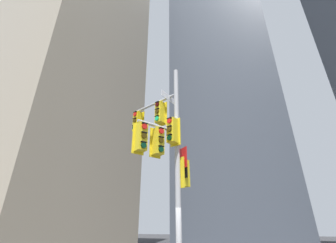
# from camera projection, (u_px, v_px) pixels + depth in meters

# --- Properties ---
(building_tower_left) EXTENTS (13.11, 13.11, 49.35)m
(building_tower_left) POSITION_uv_depth(u_px,v_px,m) (77.00, 31.00, 29.13)
(building_tower_left) COLOR tan
(building_tower_left) RESTS_ON ground
(building_mid_block) EXTENTS (14.64, 14.64, 54.45)m
(building_mid_block) POSITION_uv_depth(u_px,v_px,m) (225.00, 68.00, 39.90)
(building_mid_block) COLOR #4C5460
(building_mid_block) RESTS_ON ground
(signal_pole_assembly) EXTENTS (3.03, 2.56, 8.37)m
(signal_pole_assembly) POSITION_uv_depth(u_px,v_px,m) (164.00, 142.00, 9.04)
(signal_pole_assembly) COLOR #B2B2B5
(signal_pole_assembly) RESTS_ON ground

